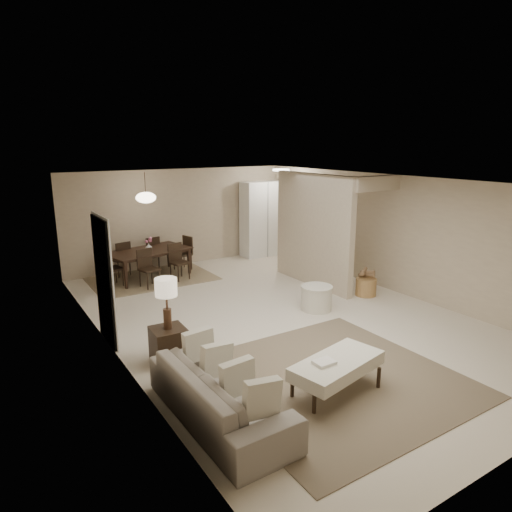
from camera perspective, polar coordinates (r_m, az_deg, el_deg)
floor at (r=8.59m, az=2.82°, el=-7.54°), size 9.00×9.00×0.00m
ceiling at (r=8.02m, az=3.03°, el=9.32°), size 9.00×9.00×0.00m
back_wall at (r=12.10m, az=-9.52°, el=4.78°), size 6.00×0.00×6.00m
left_wall at (r=6.98m, az=-17.65°, el=-2.51°), size 0.00×9.00×9.00m
right_wall at (r=10.21m, az=16.82°, el=2.67°), size 0.00×9.00×9.00m
partition at (r=10.26m, az=7.12°, el=3.22°), size 0.15×2.50×2.50m
doorway at (r=7.61m, az=-18.49°, el=-3.02°), size 0.04×0.90×2.04m
pantry_cabinet at (r=12.92m, az=0.80°, el=4.65°), size 1.20×0.55×2.10m
flush_light at (r=11.95m, az=3.15°, el=10.68°), size 0.44×0.44×0.05m
living_rug at (r=6.57m, az=9.47°, el=-14.82°), size 3.20×3.20×0.01m
sofa at (r=5.54m, az=-4.61°, el=-16.81°), size 2.22×0.90×0.64m
ottoman_bench at (r=6.09m, az=10.09°, el=-13.39°), size 1.40×0.86×0.47m
side_table at (r=6.94m, az=-10.84°, el=-10.87°), size 0.50×0.50×0.53m
table_lamp at (r=6.64m, az=-11.16°, el=-4.40°), size 0.32×0.32×0.76m
round_pouf at (r=8.91m, az=7.57°, el=-5.22°), size 0.61×0.61×0.47m
wicker_basket at (r=9.93m, az=13.57°, el=-3.78°), size 0.55×0.55×0.37m
dining_rug at (r=11.24m, az=-13.04°, el=-2.61°), size 2.80×2.10×0.01m
dining_table at (r=11.15m, az=-13.14°, el=-0.99°), size 2.10×1.46×0.67m
dining_chairs at (r=11.13m, az=-13.16°, el=-0.53°), size 2.32×1.88×0.86m
vase at (r=11.05m, az=-13.26°, el=1.11°), size 0.21×0.21×0.16m
yellow_mat at (r=11.17m, az=9.12°, el=-2.52°), size 1.01×0.70×0.01m
pendant_light at (r=10.86m, az=-13.60°, el=7.11°), size 0.46×0.46×0.71m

